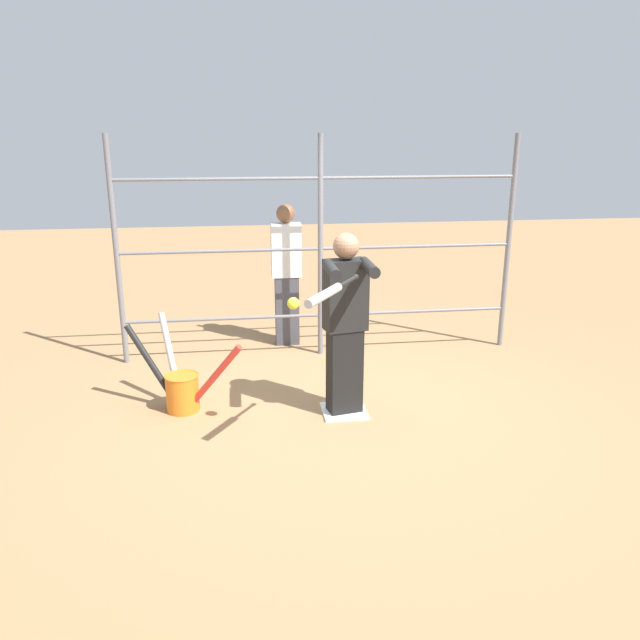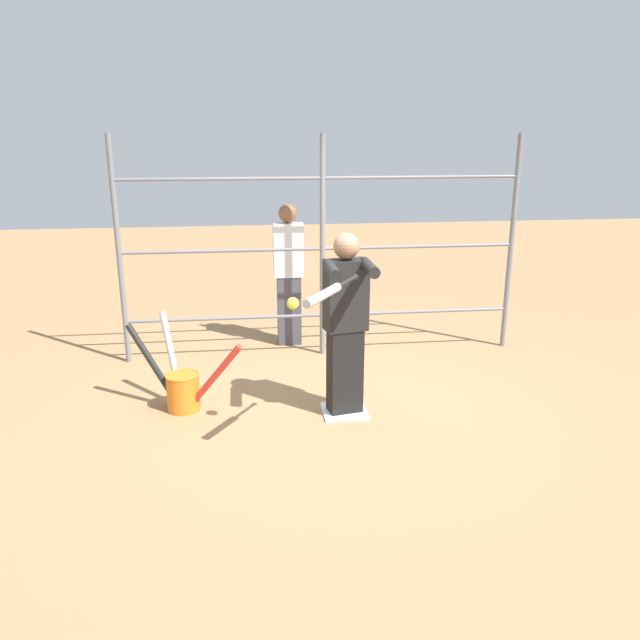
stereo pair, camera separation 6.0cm
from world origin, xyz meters
The scene contains 8 objects.
ground_plane centered at (0.00, 0.00, 0.00)m, with size 24.00×24.00×0.00m, color #9E754C.
home_plate centered at (0.00, 0.00, 0.01)m, with size 0.40×0.40×0.02m.
fence_backstop centered at (0.00, -1.60, 1.23)m, with size 4.44×0.06×2.46m.
batter centered at (0.00, 0.02, 0.90)m, with size 0.42×0.61×1.66m.
baseball_bat_swinging centered at (0.28, 0.83, 1.36)m, with size 0.51×0.68×0.09m.
softball_in_flight centered at (0.50, 0.49, 1.19)m, with size 0.10×0.10×0.10m.
bat_bucket centered at (1.47, -0.25, 0.23)m, with size 1.09×0.73×0.86m.
bystander_behind_fence centered at (0.35, -2.01, 0.88)m, with size 0.35×0.22×1.68m.
Camera 1 is at (0.93, 5.17, 2.48)m, focal length 35.00 mm.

